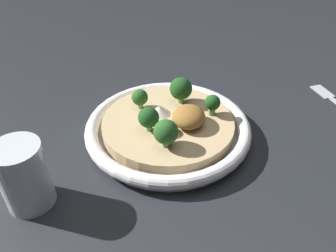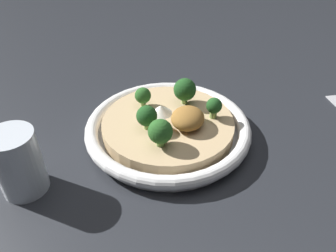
{
  "view_description": "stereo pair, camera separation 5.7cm",
  "coord_description": "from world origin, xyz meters",
  "views": [
    {
      "loc": [
        0.45,
        0.09,
        0.37
      ],
      "look_at": [
        0.0,
        0.0,
        0.02
      ],
      "focal_mm": 35.0,
      "sensor_mm": 36.0,
      "label": 1
    },
    {
      "loc": [
        0.43,
        0.14,
        0.37
      ],
      "look_at": [
        0.0,
        0.0,
        0.02
      ],
      "focal_mm": 35.0,
      "sensor_mm": 36.0,
      "label": 2
    }
  ],
  "objects": [
    {
      "name": "cheese_sprinkle",
      "position": [
        -0.02,
        -0.02,
        0.04
      ],
      "size": [
        0.04,
        0.04,
        0.02
      ],
      "color": "white",
      "rests_on": "risotto_bowl"
    },
    {
      "name": "crispy_onion_garnish",
      "position": [
        0.01,
        0.04,
        0.05
      ],
      "size": [
        0.06,
        0.06,
        0.03
      ],
      "color": "olive",
      "rests_on": "risotto_bowl"
    },
    {
      "name": "ground_plane",
      "position": [
        0.0,
        0.0,
        0.0
      ],
      "size": [
        6.0,
        6.0,
        0.0
      ],
      "primitive_type": "plane",
      "color": "#23262B"
    },
    {
      "name": "broccoli_left",
      "position": [
        -0.06,
        0.01,
        0.06
      ],
      "size": [
        0.04,
        0.04,
        0.05
      ],
      "color": "#84A856",
      "rests_on": "risotto_bowl"
    },
    {
      "name": "drinking_glass",
      "position": [
        0.18,
        -0.16,
        0.05
      ],
      "size": [
        0.07,
        0.07,
        0.1
      ],
      "color": "silver",
      "rests_on": "ground_plane"
    },
    {
      "name": "broccoli_front",
      "position": [
        -0.03,
        -0.06,
        0.06
      ],
      "size": [
        0.03,
        0.03,
        0.04
      ],
      "color": "#84A856",
      "rests_on": "risotto_bowl"
    },
    {
      "name": "broccoli_back_left",
      "position": [
        -0.03,
        0.07,
        0.06
      ],
      "size": [
        0.03,
        0.03,
        0.04
      ],
      "color": "#84A856",
      "rests_on": "risotto_bowl"
    },
    {
      "name": "risotto_bowl",
      "position": [
        0.0,
        0.0,
        0.02
      ],
      "size": [
        0.29,
        0.29,
        0.03
      ],
      "color": "white",
      "rests_on": "ground_plane"
    },
    {
      "name": "broccoli_back_right",
      "position": [
        0.07,
        0.01,
        0.06
      ],
      "size": [
        0.04,
        0.04,
        0.05
      ],
      "color": "#668E47",
      "rests_on": "risotto_bowl"
    },
    {
      "name": "broccoli_right",
      "position": [
        0.03,
        -0.03,
        0.06
      ],
      "size": [
        0.03,
        0.03,
        0.04
      ],
      "color": "#84A856",
      "rests_on": "risotto_bowl"
    }
  ]
}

